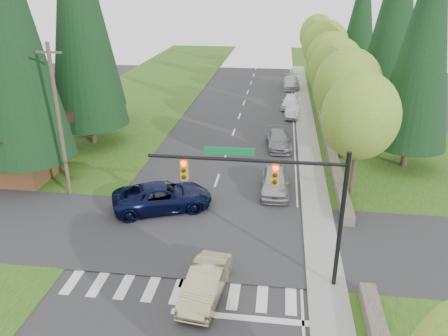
% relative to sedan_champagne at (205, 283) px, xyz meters
% --- Properties ---
extents(grass_east, '(14.00, 110.00, 0.06)m').
position_rel_sedan_champagne_xyz_m(grass_east, '(11.68, 17.00, -0.68)').
color(grass_east, '#1C4913').
rests_on(grass_east, ground).
extents(grass_west, '(14.00, 110.00, 0.06)m').
position_rel_sedan_champagne_xyz_m(grass_west, '(-14.32, 17.00, -0.68)').
color(grass_west, '#1C4913').
rests_on(grass_west, ground).
extents(cross_street, '(120.00, 8.00, 0.10)m').
position_rel_sedan_champagne_xyz_m(cross_street, '(-1.32, 5.00, -0.71)').
color(cross_street, '#28282B').
rests_on(cross_street, ground).
extents(sidewalk_east, '(1.80, 80.00, 0.13)m').
position_rel_sedan_champagne_xyz_m(sidewalk_east, '(5.58, 19.00, -0.64)').
color(sidewalk_east, gray).
rests_on(sidewalk_east, ground).
extents(curb_east, '(0.20, 80.00, 0.13)m').
position_rel_sedan_champagne_xyz_m(curb_east, '(4.73, 19.00, -0.64)').
color(curb_east, gray).
rests_on(curb_east, ground).
extents(stone_wall_north, '(0.70, 40.00, 0.70)m').
position_rel_sedan_champagne_xyz_m(stone_wall_north, '(7.28, 27.00, -0.36)').
color(stone_wall_north, '#4C4438').
rests_on(stone_wall_north, ground).
extents(traffic_signal, '(8.70, 0.37, 6.80)m').
position_rel_sedan_champagne_xyz_m(traffic_signal, '(3.05, 1.50, 4.28)').
color(traffic_signal, black).
rests_on(traffic_signal, ground).
extents(brown_building, '(8.40, 8.40, 5.40)m').
position_rel_sedan_champagne_xyz_m(brown_building, '(-16.32, 12.00, 2.43)').
color(brown_building, '#4C2D19').
rests_on(brown_building, ground).
extents(utility_pole, '(1.60, 0.24, 10.00)m').
position_rel_sedan_champagne_xyz_m(utility_pole, '(-10.82, 9.00, 4.43)').
color(utility_pole, '#473828').
rests_on(utility_pole, ground).
extents(decid_tree_0, '(4.80, 4.80, 8.37)m').
position_rel_sedan_champagne_xyz_m(decid_tree_0, '(7.88, 11.00, 4.89)').
color(decid_tree_0, '#38281C').
rests_on(decid_tree_0, ground).
extents(decid_tree_1, '(5.20, 5.20, 8.80)m').
position_rel_sedan_champagne_xyz_m(decid_tree_1, '(7.98, 18.00, 5.09)').
color(decid_tree_1, '#38281C').
rests_on(decid_tree_1, ground).
extents(decid_tree_2, '(5.00, 5.00, 8.82)m').
position_rel_sedan_champagne_xyz_m(decid_tree_2, '(7.78, 25.00, 5.22)').
color(decid_tree_2, '#38281C').
rests_on(decid_tree_2, ground).
extents(decid_tree_3, '(5.00, 5.00, 8.55)m').
position_rel_sedan_champagne_xyz_m(decid_tree_3, '(7.88, 32.00, 4.96)').
color(decid_tree_3, '#38281C').
rests_on(decid_tree_3, ground).
extents(decid_tree_4, '(5.40, 5.40, 9.18)m').
position_rel_sedan_champagne_xyz_m(decid_tree_4, '(7.98, 39.00, 5.35)').
color(decid_tree_4, '#38281C').
rests_on(decid_tree_4, ground).
extents(decid_tree_5, '(4.80, 4.80, 8.30)m').
position_rel_sedan_champagne_xyz_m(decid_tree_5, '(7.78, 46.00, 4.82)').
color(decid_tree_5, '#38281C').
rests_on(decid_tree_5, ground).
extents(decid_tree_6, '(5.20, 5.20, 8.86)m').
position_rel_sedan_champagne_xyz_m(decid_tree_6, '(7.88, 53.00, 5.16)').
color(decid_tree_6, '#38281C').
rests_on(decid_tree_6, ground).
extents(conifer_w_a, '(6.12, 6.12, 19.80)m').
position_rel_sedan_champagne_xyz_m(conifer_w_a, '(-14.32, 11.00, 10.09)').
color(conifer_w_a, '#38281C').
rests_on(conifer_w_a, ground).
extents(conifer_w_b, '(5.44, 5.44, 17.80)m').
position_rel_sedan_champagne_xyz_m(conifer_w_b, '(-17.32, 15.00, 9.08)').
color(conifer_w_b, '#38281C').
rests_on(conifer_w_b, ground).
extents(conifer_w_c, '(6.46, 6.46, 20.80)m').
position_rel_sedan_champagne_xyz_m(conifer_w_c, '(-13.32, 19.00, 10.59)').
color(conifer_w_c, '#38281C').
rests_on(conifer_w_c, ground).
extents(conifer_w_e, '(5.78, 5.78, 18.80)m').
position_rel_sedan_champagne_xyz_m(conifer_w_e, '(-15.32, 25.00, 9.58)').
color(conifer_w_e, '#38281C').
rests_on(conifer_w_e, ground).
extents(conifer_e_a, '(5.44, 5.44, 17.80)m').
position_rel_sedan_champagne_xyz_m(conifer_e_a, '(12.68, 17.00, 9.08)').
color(conifer_e_a, '#38281C').
rests_on(conifer_e_a, ground).
extents(conifer_e_b, '(6.12, 6.12, 19.80)m').
position_rel_sedan_champagne_xyz_m(conifer_e_b, '(13.68, 31.00, 10.09)').
color(conifer_e_b, '#38281C').
rests_on(conifer_e_b, ground).
extents(conifer_e_c, '(5.10, 5.10, 16.80)m').
position_rel_sedan_champagne_xyz_m(conifer_e_c, '(12.68, 45.00, 8.58)').
color(conifer_e_c, '#38281C').
rests_on(conifer_e_c, ground).
extents(sedan_champagne, '(1.98, 4.44, 1.42)m').
position_rel_sedan_champagne_xyz_m(sedan_champagne, '(0.00, 0.00, 0.00)').
color(sedan_champagne, tan).
rests_on(sedan_champagne, ground).
extents(suv_navy, '(6.76, 4.92, 1.71)m').
position_rel_sedan_champagne_xyz_m(suv_navy, '(-4.06, 7.83, 0.15)').
color(suv_navy, black).
rests_on(suv_navy, ground).
extents(parked_car_a, '(1.91, 4.72, 1.61)m').
position_rel_sedan_champagne_xyz_m(parked_car_a, '(2.88, 11.14, 0.10)').
color(parked_car_a, '#AAA9AE').
rests_on(parked_car_a, ground).
extents(parked_car_b, '(2.47, 5.01, 1.40)m').
position_rel_sedan_champagne_xyz_m(parked_car_b, '(2.93, 19.93, -0.01)').
color(parked_car_b, gray).
rests_on(parked_car_b, ground).
extents(parked_car_c, '(1.70, 4.13, 1.33)m').
position_rel_sedan_champagne_xyz_m(parked_car_c, '(4.28, 29.41, -0.04)').
color(parked_car_c, '#A1A2A6').
rests_on(parked_car_c, ground).
extents(parked_car_d, '(2.31, 4.66, 1.53)m').
position_rel_sedan_champagne_xyz_m(parked_car_d, '(4.11, 33.00, 0.06)').
color(parked_car_d, white).
rests_on(parked_car_d, ground).
extents(parked_car_e, '(2.25, 5.32, 1.53)m').
position_rel_sedan_champagne_xyz_m(parked_car_e, '(4.28, 42.97, 0.06)').
color(parked_car_e, '#B5B4B9').
rests_on(parked_car_e, ground).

